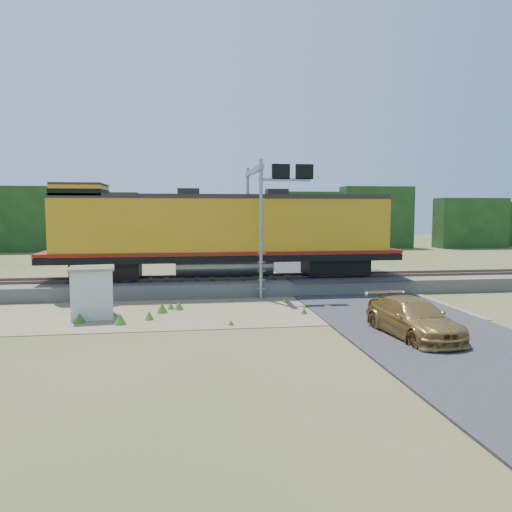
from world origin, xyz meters
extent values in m
plane|color=#475123|center=(0.00, 0.00, 0.00)|extent=(140.00, 140.00, 0.00)
cube|color=slate|center=(0.00, 6.00, 0.40)|extent=(70.00, 5.00, 0.80)
cube|color=brown|center=(0.00, 5.28, 0.88)|extent=(70.00, 0.10, 0.16)
cube|color=brown|center=(0.00, 6.72, 0.88)|extent=(70.00, 0.10, 0.16)
cube|color=#8C7754|center=(-2.00, 0.50, 0.01)|extent=(26.00, 8.00, 0.03)
cube|color=#38383A|center=(7.00, 6.00, 0.83)|extent=(7.00, 5.20, 0.06)
cube|color=#38383A|center=(7.00, 22.00, 0.04)|extent=(7.00, 24.00, 0.08)
cube|color=#173312|center=(0.00, 38.00, 3.25)|extent=(36.00, 3.00, 6.50)
cube|color=#173312|center=(40.00, 38.00, 3.00)|extent=(50.00, 3.00, 6.00)
cube|color=black|center=(-6.95, 6.00, 1.43)|extent=(3.76, 2.41, 0.94)
cube|color=black|center=(6.64, 6.00, 1.43)|extent=(3.76, 2.41, 0.94)
cube|color=black|center=(-0.16, 6.00, 2.09)|extent=(20.91, 3.14, 0.38)
cylinder|color=gray|center=(-0.16, 6.00, 1.59)|extent=(5.75, 1.25, 1.25)
cube|color=orange|center=(-0.16, 6.00, 3.90)|extent=(19.34, 3.03, 3.24)
cube|color=maroon|center=(-0.16, 6.00, 2.40)|extent=(20.91, 3.19, 0.19)
cube|color=#28231E|center=(-0.16, 6.00, 5.64)|extent=(19.34, 3.08, 0.25)
cube|color=orange|center=(-8.31, 6.00, 5.89)|extent=(2.72, 3.03, 0.73)
cube|color=#28231E|center=(-8.31, 6.00, 6.29)|extent=(2.72, 3.08, 0.13)
cube|color=black|center=(-8.31, 6.00, 5.83)|extent=(2.77, 3.08, 0.37)
cube|color=maroon|center=(-9.88, 6.00, 3.53)|extent=(0.10, 2.09, 1.25)
cube|color=#28231E|center=(-2.25, 6.00, 5.89)|extent=(1.25, 1.05, 0.47)
cube|color=#28231E|center=(2.98, 6.00, 5.89)|extent=(1.25, 1.05, 0.47)
cube|color=silver|center=(-6.67, -0.34, 1.11)|extent=(1.99, 1.99, 2.21)
cube|color=gray|center=(-6.67, -0.34, 2.26)|extent=(2.19, 2.19, 0.11)
cylinder|color=gray|center=(1.60, 3.20, 3.79)|extent=(0.20, 0.20, 7.59)
cylinder|color=gray|center=(1.60, 8.80, 3.79)|extent=(0.20, 0.20, 7.59)
cube|color=gray|center=(1.60, 6.00, 7.16)|extent=(0.27, 6.20, 0.27)
cube|color=gray|center=(2.90, 3.20, 6.50)|extent=(2.82, 0.16, 0.16)
cube|color=black|center=(2.68, 3.20, 6.94)|extent=(0.98, 0.16, 0.81)
cube|color=black|center=(3.98, 3.20, 6.94)|extent=(0.98, 0.16, 0.81)
imported|color=#A57D3D|center=(6.14, -5.73, 0.73)|extent=(2.50, 5.22, 1.47)
camera|label=1|loc=(-2.52, -23.47, 4.87)|focal=35.00mm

